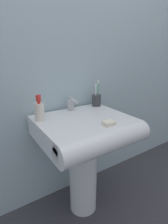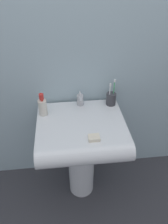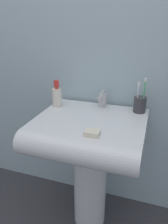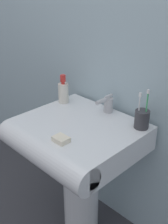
{
  "view_description": "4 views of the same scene",
  "coord_description": "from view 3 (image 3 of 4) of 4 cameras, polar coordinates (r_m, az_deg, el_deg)",
  "views": [
    {
      "loc": [
        -0.6,
        -0.93,
        1.18
      ],
      "look_at": [
        0.01,
        -0.0,
        0.81
      ],
      "focal_mm": 28.0,
      "sensor_mm": 36.0,
      "label": 1
    },
    {
      "loc": [
        -0.11,
        -1.17,
        1.72
      ],
      "look_at": [
        0.02,
        -0.01,
        0.85
      ],
      "focal_mm": 35.0,
      "sensor_mm": 36.0,
      "label": 2
    },
    {
      "loc": [
        0.32,
        -1.07,
        1.28
      ],
      "look_at": [
        -0.03,
        -0.02,
        0.81
      ],
      "focal_mm": 35.0,
      "sensor_mm": 36.0,
      "label": 3
    },
    {
      "loc": [
        0.91,
        -0.89,
        1.46
      ],
      "look_at": [
        -0.0,
        0.03,
        0.82
      ],
      "focal_mm": 45.0,
      "sensor_mm": 36.0,
      "label": 4
    }
  ],
  "objects": [
    {
      "name": "sink_basin",
      "position": [
        1.22,
        1.03,
        -5.45
      ],
      "size": [
        0.61,
        0.56,
        0.13
      ],
      "color": "white",
      "rests_on": "sink_pedestal"
    },
    {
      "name": "ground_plane",
      "position": [
        1.7,
        1.45,
        -25.89
      ],
      "size": [
        6.0,
        6.0,
        0.0
      ],
      "primitive_type": "plane",
      "color": "#38383D",
      "rests_on": "ground"
    },
    {
      "name": "bar_soap",
      "position": [
        1.05,
        2.14,
        -5.5
      ],
      "size": [
        0.07,
        0.06,
        0.02
      ],
      "primitive_type": "cube",
      "color": "silver",
      "rests_on": "sink_basin"
    },
    {
      "name": "toothbrush_cup",
      "position": [
        1.34,
        14.37,
        1.99
      ],
      "size": [
        0.07,
        0.07,
        0.21
      ],
      "color": "#38383D",
      "rests_on": "sink_basin"
    },
    {
      "name": "faucet",
      "position": [
        1.38,
        4.77,
        3.33
      ],
      "size": [
        0.05,
        0.12,
        0.1
      ],
      "color": "#B7B7BC",
      "rests_on": "sink_basin"
    },
    {
      "name": "sink_pedestal",
      "position": [
        1.48,
        1.58,
        -17.74
      ],
      "size": [
        0.21,
        0.21,
        0.63
      ],
      "primitive_type": "cylinder",
      "color": "white",
      "rests_on": "ground"
    },
    {
      "name": "wall_back",
      "position": [
        1.41,
        5.74,
        19.61
      ],
      "size": [
        5.0,
        0.05,
        2.4
      ],
      "primitive_type": "cube",
      "color": "#9EB7C1",
      "rests_on": "ground"
    },
    {
      "name": "soap_bottle",
      "position": [
        1.39,
        -7.06,
        4.12
      ],
      "size": [
        0.06,
        0.06,
        0.17
      ],
      "color": "silver",
      "rests_on": "sink_basin"
    }
  ]
}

